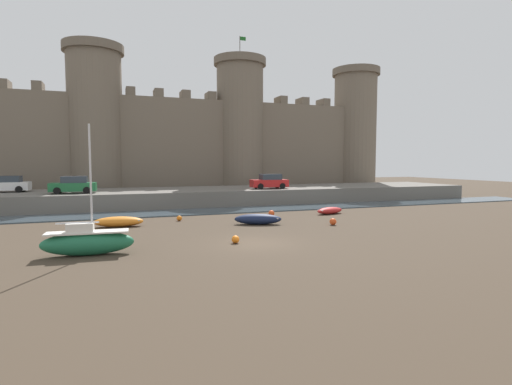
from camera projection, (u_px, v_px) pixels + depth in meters
name	position (u px, v px, depth m)	size (l,w,h in m)	color
ground_plane	(257.00, 243.00, 22.75)	(160.00, 160.00, 0.00)	#423528
water_channel	(201.00, 212.00, 36.99)	(80.00, 4.50, 0.10)	#3D4C56
quay_road	(187.00, 197.00, 43.72)	(68.25, 10.00, 1.67)	#666059
castle	(172.00, 134.00, 52.52)	(63.43, 7.18, 21.88)	#706354
rowboat_foreground_left	(119.00, 221.00, 28.59)	(3.53, 1.58, 0.74)	orange
sailboat_midflat_left	(87.00, 241.00, 19.85)	(4.48, 1.43, 6.52)	#1E6B47
rowboat_foreground_centre	(258.00, 219.00, 29.66)	(3.66, 2.26, 0.79)	#141E3D
rowboat_foreground_right	(330.00, 210.00, 35.66)	(3.03, 1.77, 0.61)	red
mooring_buoy_near_shore	(179.00, 218.00, 31.47)	(0.42, 0.42, 0.42)	orange
mooring_buoy_near_channel	(271.00, 213.00, 34.17)	(0.52, 0.52, 0.52)	#E04C1E
mooring_buoy_mid_mud	(235.00, 239.00, 22.80)	(0.45, 0.45, 0.45)	orange
mooring_buoy_off_centre	(333.00, 222.00, 29.39)	(0.51, 0.51, 0.51)	#E04C1E
car_quay_east	(74.00, 185.00, 37.88)	(4.18, 2.03, 1.62)	#1E6638
car_quay_west	(269.00, 182.00, 44.51)	(4.18, 2.03, 1.62)	red
car_quay_centre_east	(7.00, 184.00, 39.12)	(4.18, 2.03, 1.62)	silver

